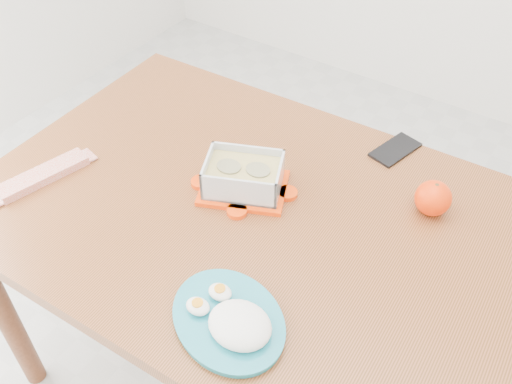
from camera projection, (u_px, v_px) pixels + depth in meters
The scene contains 7 objects.
ground at pixel (268, 360), 1.87m from camera, with size 3.50×3.50×0.00m, color #B7B7B2.
dining_table at pixel (256, 236), 1.38m from camera, with size 1.34×0.91×0.75m.
food_container at pixel (243, 176), 1.34m from camera, with size 0.25×0.22×0.09m.
orange_fruit at pixel (433, 198), 1.29m from camera, with size 0.08×0.08×0.08m, color #FF3D05.
rice_plate at pixel (232, 320), 1.08m from camera, with size 0.33×0.33×0.07m.
candy_bar at pixel (43, 175), 1.40m from camera, with size 0.23×0.06×0.02m, color red.
smartphone at pixel (395, 150), 1.48m from camera, with size 0.07×0.14×0.01m, color black.
Camera 1 is at (0.51, -0.84, 1.69)m, focal length 40.00 mm.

